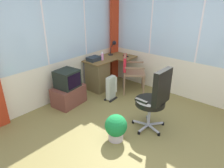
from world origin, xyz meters
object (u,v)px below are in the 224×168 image
object	(u,v)px
desk_lamp	(114,46)
spray_bottle	(102,56)
wooden_armchair	(129,68)
desk	(99,74)
space_heater	(112,88)
tv_on_stand	(68,90)
potted_plant	(116,127)
tv_remote	(126,56)
paper_tray	(94,59)
office_chair	(155,97)

from	to	relation	value
desk_lamp	spray_bottle	distance (m)	0.55
spray_bottle	wooden_armchair	xyz separation A→B (m)	(0.26, -0.60, -0.24)
desk	wooden_armchair	xyz separation A→B (m)	(0.36, -0.64, 0.19)
space_heater	desk_lamp	bearing A→B (deg)	37.25
tv_on_stand	desk	bearing A→B (deg)	2.72
desk_lamp	potted_plant	distance (m)	2.53
desk_lamp	wooden_armchair	distance (m)	0.82
spray_bottle	space_heater	xyz separation A→B (m)	(-0.30, -0.54, -0.55)
tv_remote	tv_on_stand	size ratio (longest dim) A/B	0.20
tv_remote	space_heater	size ratio (longest dim) A/B	0.28
paper_tray	space_heater	bearing A→B (deg)	-102.06
desk_lamp	space_heater	size ratio (longest dim) A/B	0.67
desk	spray_bottle	size ratio (longest dim) A/B	5.52
tv_remote	office_chair	xyz separation A→B (m)	(-1.27, -1.57, -0.10)
spray_bottle	potted_plant	xyz separation A→B (m)	(-1.31, -1.50, -0.59)
wooden_armchair	tv_on_stand	bearing A→B (deg)	155.81
desk	tv_remote	xyz separation A→B (m)	(0.69, -0.28, 0.35)
wooden_armchair	paper_tray	bearing A→B (deg)	120.48
wooden_armchair	space_heater	size ratio (longest dim) A/B	1.64
spray_bottle	potted_plant	world-z (taller)	spray_bottle
wooden_armchair	office_chair	xyz separation A→B (m)	(-0.94, -1.21, 0.05)
paper_tray	potted_plant	xyz separation A→B (m)	(-1.15, -1.62, -0.53)
potted_plant	paper_tray	bearing A→B (deg)	54.70
paper_tray	potted_plant	bearing A→B (deg)	-125.30
tv_remote	paper_tray	world-z (taller)	paper_tray
desk	tv_on_stand	distance (m)	0.96
tv_remote	wooden_armchair	bearing A→B (deg)	-133.67
desk_lamp	tv_on_stand	world-z (taller)	desk_lamp
tv_remote	spray_bottle	xyz separation A→B (m)	(-0.59, 0.24, 0.09)
wooden_armchair	tv_on_stand	size ratio (longest dim) A/B	1.17
potted_plant	desk_lamp	bearing A→B (deg)	40.86
paper_tray	potted_plant	world-z (taller)	paper_tray
desk	space_heater	bearing A→B (deg)	-109.59
tv_remote	tv_on_stand	bearing A→B (deg)	170.88
paper_tray	wooden_armchair	distance (m)	0.85
desk	desk_lamp	world-z (taller)	desk_lamp
potted_plant	tv_on_stand	bearing A→B (deg)	80.38
desk	paper_tray	world-z (taller)	paper_tray
tv_on_stand	potted_plant	world-z (taller)	tv_on_stand
wooden_armchair	tv_on_stand	world-z (taller)	wooden_armchair
spray_bottle	paper_tray	distance (m)	0.21
desk_lamp	wooden_armchair	world-z (taller)	desk_lamp
wooden_armchair	office_chair	size ratio (longest dim) A/B	0.80
tv_remote	paper_tray	xyz separation A→B (m)	(-0.75, 0.36, 0.03)
spray_bottle	potted_plant	distance (m)	2.07
tv_remote	spray_bottle	distance (m)	0.65
office_chair	tv_on_stand	distance (m)	1.86
desk	desk_lamp	xyz separation A→B (m)	(0.62, 0.05, 0.57)
desk_lamp	wooden_armchair	xyz separation A→B (m)	(-0.26, -0.68, -0.38)
space_heater	desk	bearing A→B (deg)	70.41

